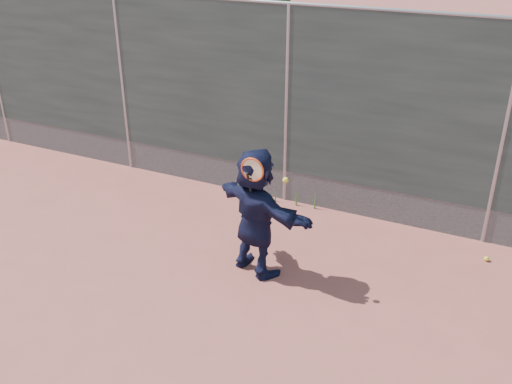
% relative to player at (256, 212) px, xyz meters
% --- Properties ---
extents(ground, '(80.00, 80.00, 0.00)m').
position_rel_player_xyz_m(ground, '(-0.46, -1.49, -0.83)').
color(ground, '#9E4C42').
rests_on(ground, ground).
extents(player, '(1.61, 1.02, 1.66)m').
position_rel_player_xyz_m(player, '(0.00, 0.00, 0.00)').
color(player, black).
rests_on(player, ground).
extents(ball_ground, '(0.07, 0.07, 0.07)m').
position_rel_player_xyz_m(ball_ground, '(2.64, 1.49, -0.79)').
color(ball_ground, gold).
rests_on(ball_ground, ground).
extents(fence, '(20.00, 0.06, 3.03)m').
position_rel_player_xyz_m(fence, '(-0.46, 2.01, 0.75)').
color(fence, '#38423D').
rests_on(fence, ground).
extents(swing_action, '(0.56, 0.15, 0.51)m').
position_rel_player_xyz_m(swing_action, '(0.09, -0.19, 0.63)').
color(swing_action, '#DF4115').
rests_on(swing_action, ground).
extents(weed_clump, '(0.68, 0.07, 0.30)m').
position_rel_player_xyz_m(weed_clump, '(-0.17, 1.89, -0.69)').
color(weed_clump, '#387226').
rests_on(weed_clump, ground).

